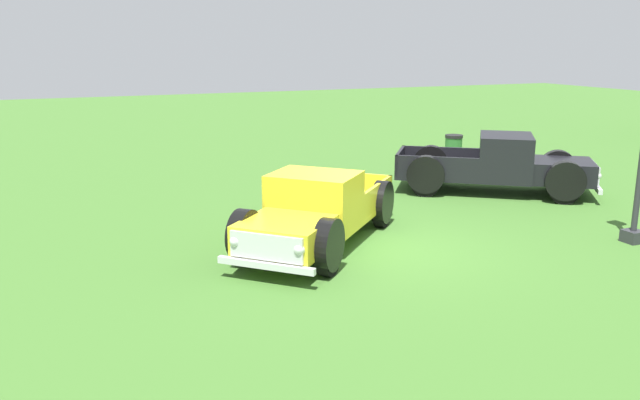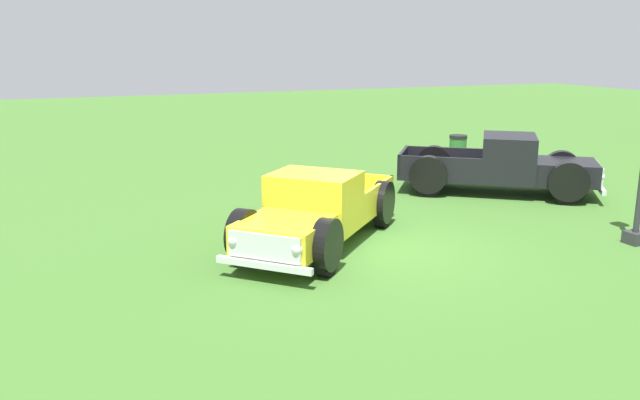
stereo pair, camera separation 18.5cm
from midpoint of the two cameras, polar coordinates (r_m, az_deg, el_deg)
name	(u,v)px [view 1 (the left image)]	position (r m, az deg, el deg)	size (l,w,h in m)	color
ground_plane	(381,248)	(12.80, 4.99, -4.28)	(80.00, 80.00, 0.00)	#3D6B28
pickup_truck_foreground	(313,213)	(12.56, -1.02, -1.18)	(4.67, 4.67, 1.50)	yellow
pickup_truck_behind_right	(507,166)	(17.88, 15.92, 2.93)	(4.53, 5.21, 1.58)	black
trash_can	(453,149)	(22.07, 11.47, 4.45)	(0.59, 0.59, 0.95)	#2D6B2D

